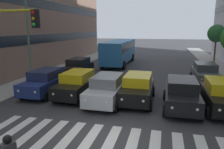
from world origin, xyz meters
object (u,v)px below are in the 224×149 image
car_row2_0 (78,67)px  street_tree_3 (217,34)px  car_1 (182,94)px  car_2 (138,88)px  car_3 (107,89)px  car_row2_1 (205,73)px  street_lamp_right (33,23)px  car_5 (46,82)px  car_0 (222,95)px  car_4 (77,84)px  bus_behind_traffic (120,50)px

car_row2_0 → street_tree_3: size_ratio=0.91×
car_1 → car_2: same height
car_3 → street_tree_3: bearing=-119.2°
car_row2_1 → street_tree_3: size_ratio=0.91×
car_2 → street_lamp_right: (8.20, -1.74, 4.09)m
car_1 → car_5: same height
car_0 → car_4: (8.86, -0.49, 0.00)m
car_1 → car_row2_1: (-2.30, -6.59, 0.00)m
car_2 → bus_behind_traffic: (4.09, -14.15, 0.97)m
car_1 → car_4: size_ratio=1.00×
car_5 → car_row2_0: size_ratio=1.00×
street_tree_3 → car_row2_1: bearing=75.2°
car_2 → car_row2_1: 7.70m
car_row2_0 → car_4: bearing=111.8°
car_row2_0 → bus_behind_traffic: bus_behind_traffic is taller
car_0 → car_2: 4.79m
car_2 → car_3: 1.94m
bus_behind_traffic → street_tree_3: (-11.70, -2.01, 2.06)m
car_4 → car_1: bearing=174.1°
car_5 → car_row2_0: 6.02m
car_4 → car_2: bearing=179.5°
car_2 → street_tree_3: 18.12m
car_4 → bus_behind_traffic: size_ratio=0.42×
car_2 → car_3: size_ratio=1.00×
car_4 → car_5: (2.41, -0.09, 0.00)m
car_0 → car_3: bearing=1.9°
car_1 → street_tree_3: bearing=-106.6°
car_2 → car_4: size_ratio=1.00×
car_3 → car_row2_1: (-6.73, -6.61, 0.00)m
car_5 → street_lamp_right: size_ratio=0.56×
car_3 → bus_behind_traffic: (2.27, -14.83, 0.97)m
car_5 → street_tree_3: street_tree_3 is taller
car_3 → car_4: bearing=-17.5°
street_lamp_right → street_tree_3: 21.43m
car_3 → bus_behind_traffic: bus_behind_traffic is taller
car_3 → car_row2_1: bearing=-135.5°
car_1 → street_lamp_right: street_lamp_right is taller
car_1 → bus_behind_traffic: size_ratio=0.42×
car_2 → car_row2_0: bearing=-43.3°
car_0 → car_row2_1: same height
street_tree_3 → car_4: bearing=54.0°
street_lamp_right → car_3: bearing=159.3°
car_0 → car_row2_1: bearing=-91.2°
car_2 → car_0: bearing=174.6°
bus_behind_traffic → street_lamp_right: bearing=71.7°
bus_behind_traffic → street_tree_3: 12.05m
car_0 → street_lamp_right: 13.78m
car_4 → street_lamp_right: bearing=-22.5°
car_0 → street_lamp_right: (12.97, -2.19, 4.09)m
car_2 → car_5: bearing=-1.2°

